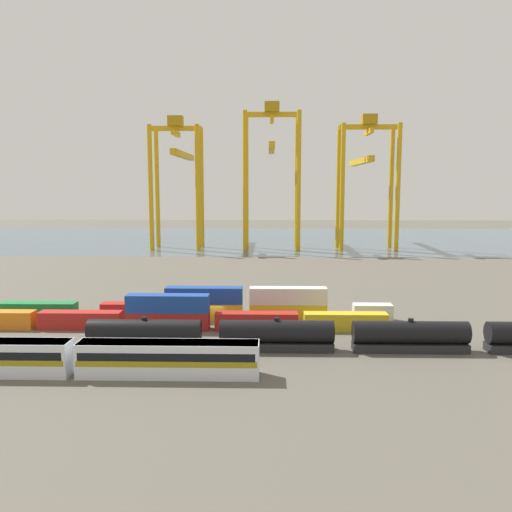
# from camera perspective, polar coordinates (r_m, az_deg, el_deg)

# --- Properties ---
(ground_plane) EXTENTS (420.00, 420.00, 0.00)m
(ground_plane) POSITION_cam_1_polar(r_m,az_deg,el_deg) (121.84, -2.51, -2.37)
(ground_plane) COLOR #5B564C
(harbour_water) EXTENTS (400.00, 110.00, 0.01)m
(harbour_water) POSITION_cam_1_polar(r_m,az_deg,el_deg) (212.05, -0.85, 1.86)
(harbour_water) COLOR #475B6B
(harbour_water) RESTS_ON ground_plane
(passenger_train) EXTENTS (41.08, 3.14, 3.90)m
(passenger_train) POSITION_cam_1_polar(r_m,az_deg,el_deg) (62.96, -19.01, -10.24)
(passenger_train) COLOR silver
(passenger_train) RESTS_ON ground_plane
(freight_tank_row) EXTENTS (82.61, 2.82, 4.28)m
(freight_tank_row) POSITION_cam_1_polar(r_m,az_deg,el_deg) (70.75, 16.31, -8.28)
(freight_tank_row) COLOR #232326
(freight_tank_row) RESTS_ON ground_plane
(shipping_container_1) EXTENTS (12.10, 2.44, 2.60)m
(shipping_container_1) POSITION_cam_1_polar(r_m,az_deg,el_deg) (82.71, -18.39, -6.58)
(shipping_container_1) COLOR #AD211C
(shipping_container_1) RESTS_ON ground_plane
(shipping_container_2) EXTENTS (12.10, 2.44, 2.60)m
(shipping_container_2) POSITION_cam_1_polar(r_m,az_deg,el_deg) (79.30, -9.45, -6.90)
(shipping_container_2) COLOR #AD211C
(shipping_container_2) RESTS_ON ground_plane
(shipping_container_3) EXTENTS (12.10, 2.44, 2.60)m
(shipping_container_3) POSITION_cam_1_polar(r_m,az_deg,el_deg) (78.70, -9.49, -5.06)
(shipping_container_3) COLOR #1C4299
(shipping_container_3) RESTS_ON shipping_container_2
(shipping_container_4) EXTENTS (12.10, 2.44, 2.60)m
(shipping_container_4) POSITION_cam_1_polar(r_m,az_deg,el_deg) (77.94, 0.05, -7.05)
(shipping_container_4) COLOR #AD211C
(shipping_container_4) RESTS_ON ground_plane
(shipping_container_5) EXTENTS (12.10, 2.44, 2.60)m
(shipping_container_5) POSITION_cam_1_polar(r_m,az_deg,el_deg) (78.73, 9.63, -7.01)
(shipping_container_5) COLOR gold
(shipping_container_5) RESTS_ON ground_plane
(shipping_container_6) EXTENTS (12.10, 2.44, 2.60)m
(shipping_container_6) POSITION_cam_1_polar(r_m,az_deg,el_deg) (91.35, -22.42, -5.45)
(shipping_container_6) COLOR #197538
(shipping_container_6) RESTS_ON ground_plane
(shipping_container_7) EXTENTS (6.04, 2.44, 2.60)m
(shipping_container_7) POSITION_cam_1_polar(r_m,az_deg,el_deg) (86.89, -14.36, -5.76)
(shipping_container_7) COLOR #AD211C
(shipping_container_7) RESTS_ON ground_plane
(shipping_container_8) EXTENTS (12.10, 2.44, 2.60)m
(shipping_container_8) POSITION_cam_1_polar(r_m,az_deg,el_deg) (84.29, -5.61, -5.97)
(shipping_container_8) COLOR gold
(shipping_container_8) RESTS_ON ground_plane
(shipping_container_9) EXTENTS (12.10, 2.44, 2.60)m
(shipping_container_9) POSITION_cam_1_polar(r_m,az_deg,el_deg) (83.72, -5.63, -4.24)
(shipping_container_9) COLOR #1C4299
(shipping_container_9) RESTS_ON shipping_container_8
(shipping_container_10) EXTENTS (12.10, 2.44, 2.60)m
(shipping_container_10) POSITION_cam_1_polar(r_m,az_deg,el_deg) (83.74, 3.48, -6.03)
(shipping_container_10) COLOR gold
(shipping_container_10) RESTS_ON ground_plane
(shipping_container_11) EXTENTS (12.10, 2.44, 2.60)m
(shipping_container_11) POSITION_cam_1_polar(r_m,az_deg,el_deg) (83.17, 3.49, -4.29)
(shipping_container_11) COLOR silver
(shipping_container_11) RESTS_ON shipping_container_10
(shipping_container_12) EXTENTS (6.04, 2.44, 2.60)m
(shipping_container_12) POSITION_cam_1_polar(r_m,az_deg,el_deg) (85.26, 12.46, -5.95)
(shipping_container_12) COLOR silver
(shipping_container_12) RESTS_ON ground_plane
(gantry_crane_west) EXTENTS (16.90, 41.33, 43.80)m
(gantry_crane_west) POSITION_cam_1_polar(r_m,az_deg,el_deg) (183.10, -8.38, 9.34)
(gantry_crane_west) COLOR gold
(gantry_crane_west) RESTS_ON ground_plane
(gantry_crane_central) EXTENTS (18.87, 35.26, 48.17)m
(gantry_crane_central) POSITION_cam_1_polar(r_m,az_deg,el_deg) (179.51, 1.71, 10.10)
(gantry_crane_central) COLOR gold
(gantry_crane_central) RESTS_ON ground_plane
(gantry_crane_east) EXTENTS (19.42, 40.63, 44.13)m
(gantry_crane_east) POSITION_cam_1_polar(r_m,az_deg,el_deg) (183.29, 11.78, 9.14)
(gantry_crane_east) COLOR gold
(gantry_crane_east) RESTS_ON ground_plane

